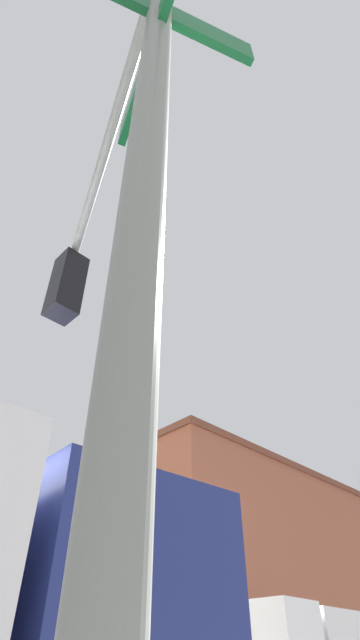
% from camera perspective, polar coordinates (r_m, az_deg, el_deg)
% --- Properties ---
extents(traffic_signal_near, '(1.67, 3.43, 5.75)m').
position_cam_1_polar(traffic_signal_near, '(3.06, -11.62, 11.64)').
color(traffic_signal_near, slate).
rests_on(traffic_signal_near, ground_plane).
extents(traffic_signal_far, '(2.63, 1.34, 5.39)m').
position_cam_1_polar(traffic_signal_far, '(19.48, 2.79, -33.01)').
color(traffic_signal_far, slate).
rests_on(traffic_signal_far, ground_plane).
extents(building_brick, '(19.97, 17.22, 12.45)m').
position_cam_1_polar(building_brick, '(34.82, 3.45, -31.56)').
color(building_brick, brown).
rests_on(building_brick, ground_plane).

